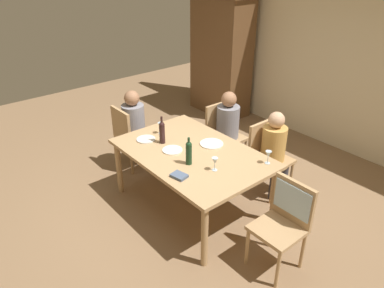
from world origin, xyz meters
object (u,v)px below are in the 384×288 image
(chair_right_end, at_px, (287,213))
(wine_glass_near_left, at_px, (268,155))
(dining_table, at_px, (192,157))
(wine_bottle_tall_green, at_px, (189,152))
(dinner_plate_host, at_px, (172,150))
(armoire_cabinet, at_px, (221,55))
(person_man_guest, at_px, (275,148))
(dinner_plate_guest_left, at_px, (212,144))
(person_woman_host, at_px, (229,126))
(dinner_plate_guest_right, at_px, (146,139))
(chair_far_right, at_px, (267,153))
(person_man_bearded, at_px, (135,123))
(chair_left_end, at_px, (129,134))
(chair_far_left, at_px, (223,131))
(wine_glass_near_right, at_px, (215,161))
(wine_glass_centre, at_px, (161,126))
(wine_bottle_dark_red, at_px, (162,132))

(chair_right_end, height_order, wine_glass_near_left, chair_right_end)
(dining_table, height_order, wine_bottle_tall_green, wine_bottle_tall_green)
(dinner_plate_host, bearing_deg, armoire_cabinet, 126.13)
(person_man_guest, bearing_deg, wine_glass_near_left, 29.93)
(dinner_plate_guest_left, bearing_deg, person_man_guest, 58.25)
(person_woman_host, distance_m, dinner_plate_guest_right, 1.24)
(dinner_plate_host, bearing_deg, dinner_plate_guest_right, -168.72)
(dinner_plate_guest_left, bearing_deg, chair_far_right, 65.67)
(person_man_bearded, relative_size, dinner_plate_host, 4.92)
(chair_left_end, relative_size, chair_far_right, 1.00)
(chair_far_left, height_order, wine_glass_near_right, chair_far_left)
(chair_far_right, bearing_deg, person_woman_host, -90.00)
(person_man_guest, height_order, wine_glass_near_left, person_man_guest)
(chair_right_end, bearing_deg, wine_bottle_tall_green, 16.38)
(person_man_guest, relative_size, wine_glass_centre, 7.49)
(armoire_cabinet, relative_size, person_woman_host, 1.91)
(dinner_plate_guest_left, height_order, dinner_plate_guest_right, same)
(chair_left_end, distance_m, dinner_plate_host, 1.13)
(chair_right_end, bearing_deg, chair_left_end, 4.74)
(chair_far_right, relative_size, wine_bottle_dark_red, 2.71)
(person_woman_host, height_order, wine_glass_near_right, person_woman_host)
(armoire_cabinet, distance_m, person_man_bearded, 2.47)
(person_man_guest, relative_size, dinner_plate_guest_right, 4.83)
(chair_far_right, height_order, person_man_guest, person_man_guest)
(armoire_cabinet, xyz_separation_m, chair_far_left, (1.50, -1.37, -0.56))
(armoire_cabinet, xyz_separation_m, wine_bottle_dark_red, (1.59, -2.47, -0.19))
(armoire_cabinet, height_order, dining_table, armoire_cabinet)
(chair_far_right, relative_size, person_man_guest, 0.82)
(armoire_cabinet, bearing_deg, dining_table, -49.65)
(chair_left_end, height_order, wine_bottle_tall_green, wine_bottle_tall_green)
(dinner_plate_host, distance_m, dinner_plate_guest_left, 0.49)
(chair_left_end, relative_size, person_man_guest, 0.82)
(armoire_cabinet, relative_size, dinner_plate_host, 9.39)
(chair_far_right, xyz_separation_m, person_man_bearded, (-1.59, -0.95, 0.13))
(chair_right_end, xyz_separation_m, wine_bottle_dark_red, (-1.67, -0.25, 0.31))
(dinner_plate_host, relative_size, dinner_plate_guest_left, 0.83)
(dining_table, xyz_separation_m, person_woman_host, (-0.38, 0.97, -0.03))
(chair_far_right, xyz_separation_m, wine_bottle_tall_green, (-0.13, -1.17, 0.37))
(chair_far_right, distance_m, wine_bottle_tall_green, 1.23)
(person_woman_host, distance_m, wine_glass_near_right, 1.35)
(dinner_plate_host, bearing_deg, chair_far_right, 67.05)
(person_woman_host, relative_size, person_man_bearded, 1.00)
(dinner_plate_guest_left, bearing_deg, person_man_bearded, -168.05)
(person_man_bearded, xyz_separation_m, wine_glass_centre, (0.66, -0.02, 0.21))
(dining_table, relative_size, chair_far_right, 1.94)
(chair_right_end, distance_m, wine_glass_centre, 1.91)
(wine_glass_near_left, bearing_deg, wine_glass_centre, -160.77)
(wine_glass_centre, bearing_deg, dinner_plate_guest_right, -83.68)
(armoire_cabinet, bearing_deg, chair_left_end, -73.50)
(wine_glass_centre, bearing_deg, dinner_plate_guest_left, 25.37)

